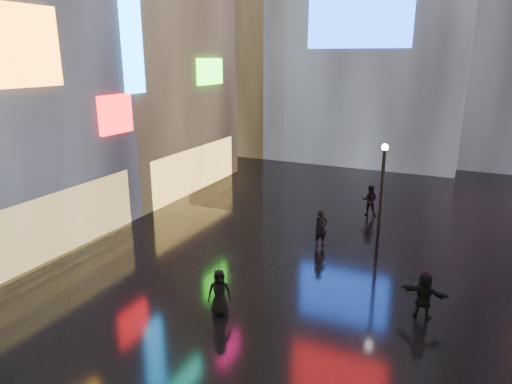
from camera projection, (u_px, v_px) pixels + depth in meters
The scene contains 9 objects.
ground at pixel (326, 249), 21.95m from camera, with size 140.00×140.00×0.00m, color black.
building_left_far at pixel (129, 24), 30.52m from camera, with size 10.28×12.00×22.00m.
tower_flank_left at pixel (256, 11), 43.03m from camera, with size 10.00×10.00×26.00m, color black.
lamp_far at pixel (381, 193), 20.65m from camera, with size 0.30×0.30×5.20m.
pedestrian_4 at pixel (219, 292), 16.15m from camera, with size 0.83×0.54×1.70m, color black.
pedestrian_5 at pixel (424, 295), 15.92m from camera, with size 1.61×0.51×1.74m, color black.
pedestrian_6 at pixel (321, 228), 22.02m from camera, with size 0.67×0.44×1.84m, color black.
pedestrian_7 at pixel (370, 200), 26.38m from camera, with size 0.88×0.68×1.80m, color black.
umbrella_2 at pixel (219, 259), 15.79m from camera, with size 0.96×0.98×0.88m, color black.
Camera 1 is at (5.51, 0.21, 8.87)m, focal length 32.00 mm.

